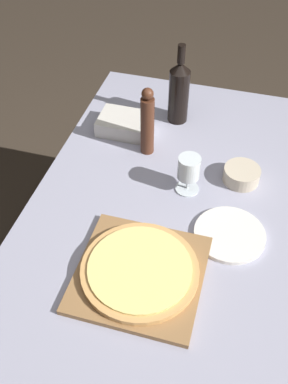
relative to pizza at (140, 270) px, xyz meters
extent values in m
plane|color=#382D23|center=(0.04, 0.15, -0.77)|extent=(12.00, 12.00, 0.00)
cube|color=#9393A8|center=(0.04, 0.15, -0.04)|extent=(0.93, 1.70, 0.03)
cylinder|color=brown|center=(-0.37, 0.94, -0.42)|extent=(0.06, 0.06, 0.72)
cube|color=olive|center=(0.00, 0.00, -0.02)|extent=(0.35, 0.35, 0.02)
cylinder|color=tan|center=(0.00, 0.00, 0.00)|extent=(0.33, 0.33, 0.02)
cylinder|color=#EAD67A|center=(0.00, 0.00, 0.01)|extent=(0.29, 0.29, 0.01)
cylinder|color=black|center=(-0.06, 0.74, 0.08)|extent=(0.08, 0.08, 0.21)
cone|color=black|center=(-0.06, 0.74, 0.20)|extent=(0.08, 0.08, 0.03)
cylinder|color=black|center=(-0.06, 0.74, 0.25)|extent=(0.03, 0.03, 0.07)
cylinder|color=#4C2819|center=(-0.12, 0.52, 0.08)|extent=(0.05, 0.05, 0.22)
sphere|color=#4C2819|center=(-0.12, 0.52, 0.21)|extent=(0.04, 0.04, 0.04)
cylinder|color=silver|center=(0.06, 0.37, -0.03)|extent=(0.08, 0.08, 0.00)
cylinder|color=silver|center=(0.06, 0.37, 0.00)|extent=(0.01, 0.01, 0.05)
cylinder|color=silver|center=(0.06, 0.37, 0.07)|extent=(0.07, 0.07, 0.08)
cylinder|color=beige|center=(0.22, 0.46, 0.00)|extent=(0.12, 0.12, 0.05)
cylinder|color=silver|center=(0.22, 0.21, -0.02)|extent=(0.22, 0.22, 0.01)
cube|color=beige|center=(-0.24, 0.61, 0.00)|extent=(0.19, 0.14, 0.06)
camera|label=1|loc=(0.20, -0.68, 1.03)|focal=42.00mm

